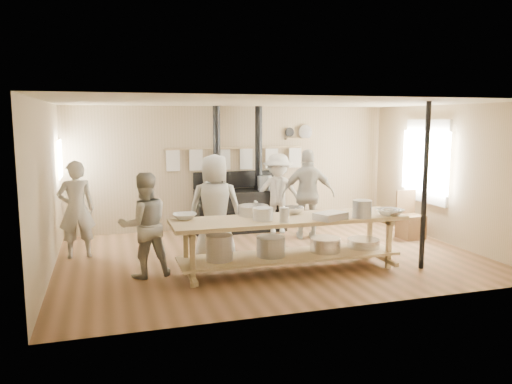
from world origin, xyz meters
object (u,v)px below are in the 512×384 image
Objects in this scene: cook_far_left at (76,209)px; cook_right at (308,194)px; chair at (410,224)px; stove at (238,206)px; prep_table at (289,238)px; cook_by_window at (278,193)px; roasting_pan at (331,216)px; cook_left at (145,225)px; cook_center at (215,208)px.

cook_far_left is 0.94× the size of cook_right.
cook_right reaches higher than cook_far_left.
stove is at bearing 149.02° from chair.
stove is 1.48× the size of cook_right.
chair is at bearing 179.92° from cook_right.
cook_right reaches higher than prep_table.
cook_right is 1.07× the size of cook_by_window.
roasting_pan is at bearing -80.90° from stove.
stove is 2.79× the size of chair.
cook_center is (1.18, 0.52, 0.11)m from cook_left.
chair is at bearing -28.39° from stove.
cook_center is at bearing 140.31° from roasting_pan.
stove is at bearing -164.99° from cook_far_left.
cook_center is (-0.95, -2.11, 0.37)m from stove.
cook_center is (2.19, -0.88, 0.06)m from cook_far_left.
chair is at bearing -179.60° from cook_left.
roasting_pan is (-0.59, -2.25, 0.02)m from cook_right.
cook_left is (1.01, -1.40, -0.04)m from cook_far_left.
cook_right is 2.33m from roasting_pan.
cook_center is 1.90× the size of chair.
cook_left is at bearing 169.49° from prep_table.
cook_far_left is at bearing -158.74° from stove.
cook_by_window is at bearing -174.82° from cook_far_left.
roasting_pan is at bearing -30.98° from prep_table.
roasting_pan is at bearing 154.84° from cook_left.
cook_right reaches higher than cook_by_window.
cook_left is 3.59m from cook_by_window.
stove is 3.40m from roasting_pan.
cook_center is at bearing -119.49° from cook_by_window.
cook_far_left reaches higher than chair.
chair is 3.11m from roasting_pan.
cook_center is 2.31m from cook_right.
cook_right is (3.25, 1.53, 0.10)m from cook_left.
prep_table is at bearing 149.02° from roasting_pan.
cook_by_window is at bearing -152.69° from cook_left.
cook_left is 3.33× the size of roasting_pan.
cook_by_window is at bearing 86.29° from roasting_pan.
cook_far_left is (-3.14, -1.22, 0.31)m from stove.
cook_far_left is 3.52× the size of roasting_pan.
cook_right is 2.12m from chair.
cook_far_left is at bearing -64.19° from cook_left.
roasting_pan is (-0.19, -2.90, 0.08)m from cook_by_window.
cook_right is (1.13, 1.93, 0.36)m from prep_table.
stove is at bearing 99.10° from roasting_pan.
stove is 3.39m from cook_far_left.
roasting_pan is at bearing 153.33° from cook_center.
prep_table is 3.86× the size of chair.
cook_far_left reaches higher than prep_table.
cook_left is at bearing 41.50° from cook_right.
cook_right is (1.12, -1.09, 0.36)m from stove.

